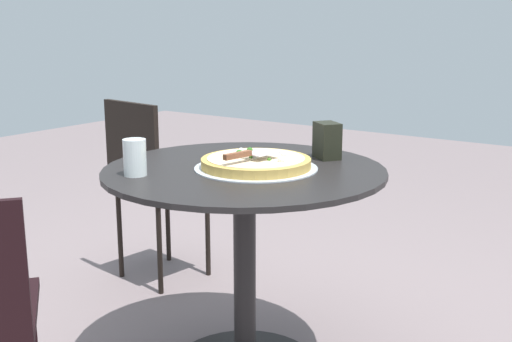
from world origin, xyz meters
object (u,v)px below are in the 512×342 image
(patio_table, at_px, (245,229))
(drinking_cup, at_px, (135,157))
(napkin_dispenser, at_px, (327,141))
(pizza_on_tray, at_px, (256,163))
(patio_chair_near, at_px, (150,176))
(pizza_server, at_px, (249,154))

(patio_table, xyz_separation_m, drinking_cup, (-0.28, 0.22, 0.27))
(patio_table, height_order, drinking_cup, drinking_cup)
(patio_table, relative_size, napkin_dispenser, 7.33)
(drinking_cup, xyz_separation_m, napkin_dispenser, (0.58, -0.37, 0.01))
(drinking_cup, bearing_deg, napkin_dispenser, -32.84)
(pizza_on_tray, relative_size, napkin_dispenser, 3.19)
(drinking_cup, bearing_deg, patio_chair_near, 41.65)
(napkin_dispenser, height_order, patio_chair_near, napkin_dispenser)
(patio_table, height_order, patio_chair_near, patio_chair_near)
(pizza_server, relative_size, patio_chair_near, 0.25)
(pizza_server, bearing_deg, pizza_on_tray, 13.16)
(patio_table, relative_size, pizza_server, 4.40)
(napkin_dispenser, relative_size, patio_chair_near, 0.15)
(drinking_cup, bearing_deg, patio_table, -37.89)
(drinking_cup, distance_m, napkin_dispenser, 0.69)
(napkin_dispenser, distance_m, patio_chair_near, 1.05)
(patio_table, distance_m, napkin_dispenser, 0.43)
(patio_table, distance_m, pizza_server, 0.29)
(patio_table, bearing_deg, napkin_dispenser, -27.34)
(drinking_cup, relative_size, patio_chair_near, 0.13)
(drinking_cup, xyz_separation_m, patio_chair_near, (0.70, 0.63, -0.29))
(patio_table, height_order, napkin_dispenser, napkin_dispenser)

